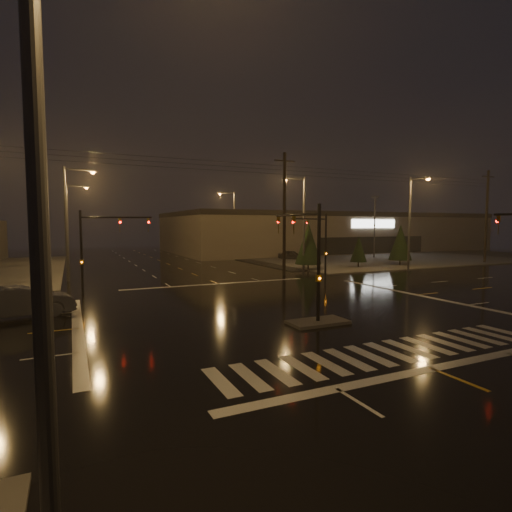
{
  "coord_description": "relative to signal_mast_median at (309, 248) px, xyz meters",
  "views": [
    {
      "loc": [
        -11.15,
        -20.6,
        4.94
      ],
      "look_at": [
        -0.59,
        2.14,
        3.0
      ],
      "focal_mm": 28.0,
      "sensor_mm": 36.0,
      "label": 1
    }
  ],
  "objects": [
    {
      "name": "car_parked",
      "position": [
        17.53,
        32.06,
        -3.09
      ],
      "size": [
        3.49,
        4.12,
        1.33
      ],
      "primitive_type": "imported",
      "rotation": [
        0.0,
        0.0,
        0.59
      ],
      "color": "black",
      "rests_on": "ground"
    },
    {
      "name": "signal_mast_ne",
      "position": [
        9.5,
        13.21,
        0.04
      ],
      "size": [
        4.84,
        1.86,
        6.0
      ],
      "color": "black",
      "rests_on": "ground"
    },
    {
      "name": "streetlight_1",
      "position": [
        -11.18,
        21.07,
        2.05
      ],
      "size": [
        2.77,
        0.32,
        10.0
      ],
      "color": "#38383A",
      "rests_on": "ground"
    },
    {
      "name": "ground",
      "position": [
        -0.0,
        3.07,
        -3.75
      ],
      "size": [
        140.0,
        140.0,
        0.0
      ],
      "primitive_type": "plane",
      "color": "black",
      "rests_on": "ground"
    },
    {
      "name": "conifer_2",
      "position": [
        25.39,
        19.2,
        -0.9
      ],
      "size": [
        2.76,
        2.76,
        5.0
      ],
      "color": "black",
      "rests_on": "ground"
    },
    {
      "name": "sidewalk_ne",
      "position": [
        30.0,
        33.07,
        -3.69
      ],
      "size": [
        36.0,
        36.0,
        0.12
      ],
      "primitive_type": "cube",
      "color": "#494641",
      "rests_on": "ground"
    },
    {
      "name": "streetlight_2",
      "position": [
        -11.18,
        37.07,
        2.05
      ],
      "size": [
        2.77,
        0.32,
        10.0
      ],
      "color": "#38383A",
      "rests_on": "ground"
    },
    {
      "name": "retail_building",
      "position": [
        35.0,
        49.06,
        0.09
      ],
      "size": [
        60.2,
        28.3,
        7.2
      ],
      "color": "#6F5E4F",
      "rests_on": "ground"
    },
    {
      "name": "median_island",
      "position": [
        -0.0,
        -0.93,
        -3.68
      ],
      "size": [
        3.0,
        1.6,
        0.15
      ],
      "primitive_type": "cube",
      "color": "#494641",
      "rests_on": "ground"
    },
    {
      "name": "crosswalk",
      "position": [
        -0.0,
        -5.93,
        -3.75
      ],
      "size": [
        15.0,
        2.6,
        0.01
      ],
      "primitive_type": "cube",
      "color": "beige",
      "rests_on": "ground"
    },
    {
      "name": "conifer_1",
      "position": [
        19.1,
        19.31,
        -1.55
      ],
      "size": [
        1.92,
        1.92,
        3.7
      ],
      "color": "black",
      "rests_on": "ground"
    },
    {
      "name": "streetlight_6",
      "position": [
        22.0,
        14.26,
        2.05
      ],
      "size": [
        0.32,
        2.77,
        10.0
      ],
      "color": "#38383A",
      "rests_on": "ground"
    },
    {
      "name": "utility_pole_1",
      "position": [
        8.0,
        17.07,
        2.38
      ],
      "size": [
        2.2,
        0.32,
        12.0
      ],
      "color": "black",
      "rests_on": "ground"
    },
    {
      "name": "streetlight_0",
      "position": [
        -11.18,
        -11.93,
        2.05
      ],
      "size": [
        2.77,
        0.32,
        10.0
      ],
      "color": "#38383A",
      "rests_on": "ground"
    },
    {
      "name": "parking_lot",
      "position": [
        35.0,
        31.07,
        -3.71
      ],
      "size": [
        50.0,
        24.0,
        0.08
      ],
      "primitive_type": "cube",
      "color": "black",
      "rests_on": "ground"
    },
    {
      "name": "car_crossing",
      "position": [
        -13.66,
        6.84,
        -2.9
      ],
      "size": [
        5.4,
        2.78,
        1.7
      ],
      "primitive_type": "imported",
      "rotation": [
        0.0,
        0.0,
        1.77
      ],
      "color": "#515358",
      "rests_on": "ground"
    },
    {
      "name": "conifer_0",
      "position": [
        12.4,
        19.56,
        -0.8
      ],
      "size": [
        2.89,
        2.89,
        5.21
      ],
      "color": "black",
      "rests_on": "ground"
    },
    {
      "name": "stop_bar_far",
      "position": [
        -0.0,
        14.07,
        -3.75
      ],
      "size": [
        16.0,
        0.5,
        0.01
      ],
      "primitive_type": "cube",
      "color": "beige",
      "rests_on": "ground"
    },
    {
      "name": "streetlight_4",
      "position": [
        11.18,
        39.07,
        2.05
      ],
      "size": [
        2.77,
        0.32,
        10.0
      ],
      "color": "#38383A",
      "rests_on": "ground"
    },
    {
      "name": "streetlight_3",
      "position": [
        11.18,
        19.07,
        2.05
      ],
      "size": [
        2.77,
        0.32,
        10.0
      ],
      "color": "#38383A",
      "rests_on": "ground"
    },
    {
      "name": "signal_mast_median",
      "position": [
        0.0,
        0.0,
        0.0
      ],
      "size": [
        0.25,
        4.59,
        6.0
      ],
      "color": "black",
      "rests_on": "ground"
    },
    {
      "name": "signal_mast_nw",
      "position": [
        -9.5,
        13.21,
        0.04
      ],
      "size": [
        4.84,
        1.86,
        6.0
      ],
      "color": "black",
      "rests_on": "ground"
    },
    {
      "name": "stop_bar_near",
      "position": [
        -0.0,
        -7.93,
        -3.75
      ],
      "size": [
        16.0,
        0.5,
        0.01
      ],
      "primitive_type": "cube",
      "color": "beige",
      "rests_on": "ground"
    },
    {
      "name": "utility_pole_2",
      "position": [
        38.0,
        17.07,
        2.38
      ],
      "size": [
        2.2,
        0.32,
        12.0
      ],
      "color": "black",
      "rests_on": "ground"
    }
  ]
}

